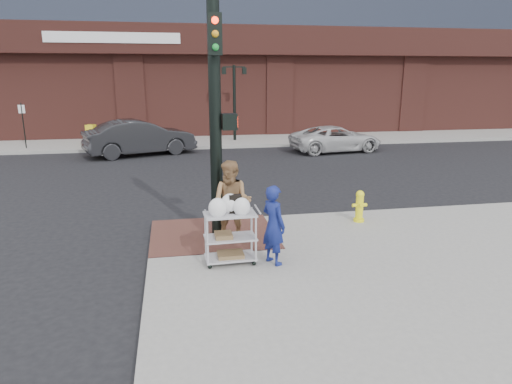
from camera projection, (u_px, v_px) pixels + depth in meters
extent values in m
plane|color=black|center=(245.00, 253.00, 9.70)|extent=(220.00, 220.00, 0.00)
cube|color=gray|center=(323.00, 114.00, 42.34)|extent=(65.00, 36.00, 0.15)
cube|color=#562B28|center=(213.00, 234.00, 10.41)|extent=(2.80, 2.40, 0.01)
cylinder|color=black|center=(234.00, 103.00, 24.74)|extent=(0.16, 0.16, 4.00)
cube|color=black|center=(234.00, 67.00, 24.26)|extent=(1.20, 0.06, 0.06)
cube|color=black|center=(224.00, 71.00, 24.21)|extent=(0.22, 0.22, 0.35)
cube|color=black|center=(244.00, 71.00, 24.41)|extent=(0.22, 0.22, 0.35)
cylinder|color=black|center=(24.00, 126.00, 22.16)|extent=(0.05, 0.05, 2.20)
cylinder|color=black|center=(215.00, 124.00, 9.70)|extent=(0.26, 0.26, 5.00)
cube|color=black|center=(229.00, 122.00, 9.74)|extent=(0.32, 0.28, 0.34)
cube|color=#FF260C|center=(237.00, 122.00, 9.77)|extent=(0.02, 0.18, 0.22)
cube|color=black|center=(215.00, 34.00, 8.99)|extent=(0.28, 0.18, 0.80)
imported|color=navy|center=(274.00, 225.00, 8.62)|extent=(0.60, 0.67, 1.54)
imported|color=#987047|center=(232.00, 202.00, 9.70)|extent=(1.07, 0.98, 1.79)
imported|color=black|center=(140.00, 137.00, 21.20)|extent=(5.31, 3.31, 1.65)
imported|color=silver|center=(336.00, 139.00, 22.24)|extent=(4.70, 2.63, 1.24)
cube|color=#A9A9AE|center=(230.00, 214.00, 8.57)|extent=(0.99, 0.58, 0.03)
cube|color=#A9A9AE|center=(230.00, 238.00, 8.69)|extent=(0.99, 0.58, 0.03)
cube|color=#A9A9AE|center=(231.00, 257.00, 8.79)|extent=(0.99, 0.58, 0.03)
cube|color=black|center=(235.00, 204.00, 8.60)|extent=(0.24, 0.15, 0.34)
cube|color=brown|center=(224.00, 235.00, 8.65)|extent=(0.32, 0.37, 0.09)
cube|color=brown|center=(231.00, 254.00, 8.78)|extent=(0.50, 0.39, 0.08)
cylinder|color=#FFF615|center=(359.00, 220.00, 11.29)|extent=(0.26, 0.26, 0.07)
cylinder|color=#FFF615|center=(359.00, 207.00, 11.21)|extent=(0.19, 0.19, 0.57)
sphere|color=#FFF615|center=(360.00, 195.00, 11.13)|extent=(0.20, 0.20, 0.20)
cylinder|color=#FFF615|center=(360.00, 205.00, 11.20)|extent=(0.37, 0.08, 0.08)
cube|color=yellow|center=(91.00, 135.00, 23.45)|extent=(0.52, 0.49, 1.02)
cube|color=#1B2EB0|center=(107.00, 135.00, 23.38)|extent=(0.50, 0.47, 0.98)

